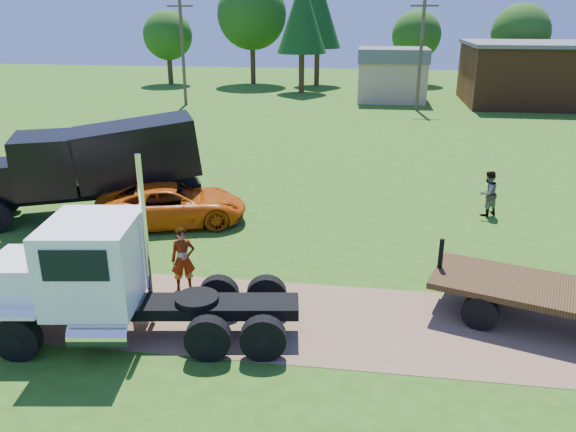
# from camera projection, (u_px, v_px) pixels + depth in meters

# --- Properties ---
(ground) EXTENTS (140.00, 140.00, 0.00)m
(ground) POSITION_uv_depth(u_px,v_px,m) (278.00, 318.00, 15.23)
(ground) COLOR #2E5212
(ground) RESTS_ON ground
(dirt_track) EXTENTS (120.00, 4.20, 0.01)m
(dirt_track) POSITION_uv_depth(u_px,v_px,m) (278.00, 318.00, 15.23)
(dirt_track) COLOR brown
(dirt_track) RESTS_ON ground
(white_semi_tractor) EXTENTS (7.82, 3.53, 4.62)m
(white_semi_tractor) POSITION_uv_depth(u_px,v_px,m) (100.00, 279.00, 13.90)
(white_semi_tractor) COLOR black
(white_semi_tractor) RESTS_ON ground
(black_dump_truck) EXTENTS (8.90, 5.95, 3.86)m
(black_dump_truck) POSITION_uv_depth(u_px,v_px,m) (96.00, 163.00, 22.42)
(black_dump_truck) COLOR black
(black_dump_truck) RESTS_ON ground
(orange_pickup) EXTENTS (6.25, 4.35, 1.58)m
(orange_pickup) POSITION_uv_depth(u_px,v_px,m) (172.00, 205.00, 21.69)
(orange_pickup) COLOR #D15309
(orange_pickup) RESTS_ON ground
(spectator_a) EXTENTS (0.84, 0.71, 1.95)m
(spectator_a) POSITION_uv_depth(u_px,v_px,m) (183.00, 259.00, 16.47)
(spectator_a) COLOR #999999
(spectator_a) RESTS_ON ground
(spectator_b) EXTENTS (1.14, 1.10, 1.85)m
(spectator_b) POSITION_uv_depth(u_px,v_px,m) (488.00, 193.00, 22.59)
(spectator_b) COLOR #999999
(spectator_b) RESTS_ON ground
(brick_building) EXTENTS (15.40, 10.40, 5.30)m
(brick_building) POSITION_uv_depth(u_px,v_px,m) (555.00, 74.00, 49.01)
(brick_building) COLOR brown
(brick_building) RESTS_ON ground
(tan_shed) EXTENTS (6.20, 5.40, 4.70)m
(tan_shed) POSITION_uv_depth(u_px,v_px,m) (392.00, 74.00, 51.00)
(tan_shed) COLOR tan
(tan_shed) RESTS_ON ground
(utility_poles) EXTENTS (42.20, 0.28, 9.00)m
(utility_poles) POSITION_uv_depth(u_px,v_px,m) (421.00, 52.00, 45.30)
(utility_poles) COLOR #473528
(utility_poles) RESTS_ON ground
(tree_row) EXTENTS (54.25, 13.89, 11.55)m
(tree_row) POSITION_uv_depth(u_px,v_px,m) (347.00, 24.00, 58.88)
(tree_row) COLOR #322014
(tree_row) RESTS_ON ground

